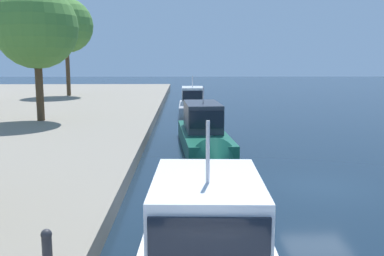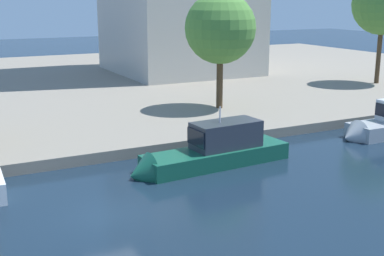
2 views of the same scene
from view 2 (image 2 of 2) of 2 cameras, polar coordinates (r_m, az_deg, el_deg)
ground_plane at (r=23.95m, az=-8.56°, el=-9.37°), size 220.00×220.00×0.00m
dock_promenade at (r=57.06m, az=-19.97°, el=4.01°), size 120.00×55.00×0.68m
motor_yacht_2 at (r=30.01m, az=1.93°, el=-2.99°), size 10.05×2.93×4.32m
tree_1 at (r=42.23m, az=3.23°, el=11.10°), size 5.69×5.69×9.31m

